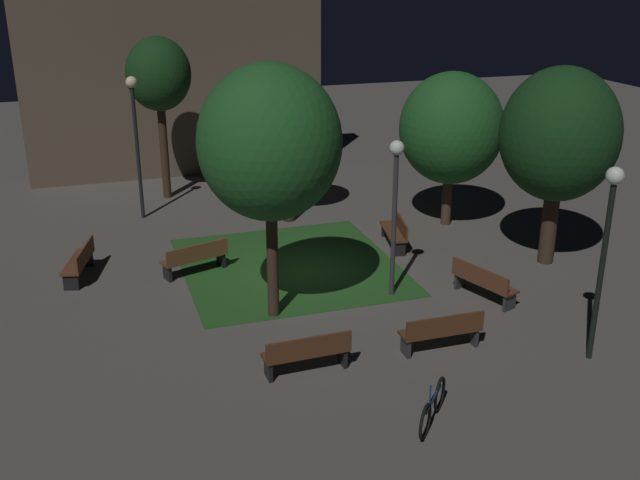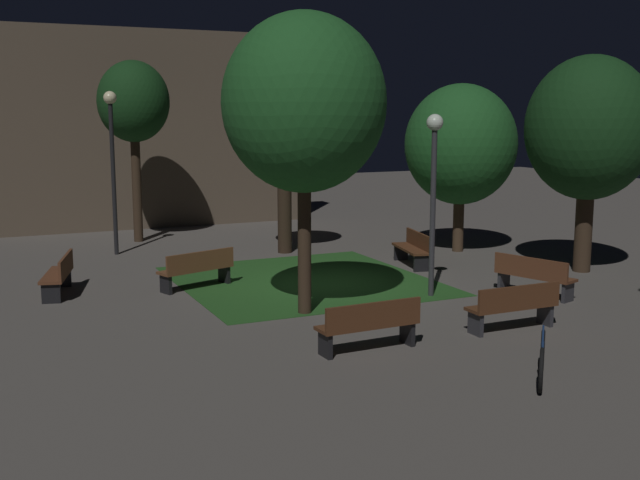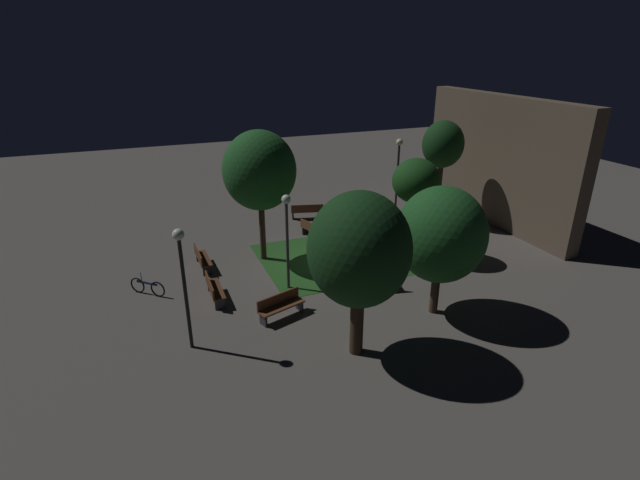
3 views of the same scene
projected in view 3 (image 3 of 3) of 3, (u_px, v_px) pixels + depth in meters
ground_plane at (319, 264)px, 21.48m from camera, size 60.00×60.00×0.00m
grass_lawn at (329, 259)px, 21.95m from camera, size 5.74×6.06×0.01m
bench_front_left at (202, 258)px, 20.89m from camera, size 1.82×0.54×0.88m
bench_near_trees at (214, 289)px, 18.31m from camera, size 1.80×0.49×0.88m
bench_front_right at (307, 211)px, 26.75m from camera, size 0.92×1.86×0.88m
bench_back_row at (373, 279)px, 19.03m from camera, size 0.84×1.86×0.88m
bench_lawn_edge at (280, 305)px, 17.16m from camera, size 1.02×1.86×0.88m
bench_path_side at (314, 230)px, 24.01m from camera, size 1.86×1.03×0.88m
tree_near_wall at (441, 235)px, 16.50m from camera, size 3.19×3.19×4.80m
tree_back_right at (259, 171)px, 20.41m from camera, size 3.19×3.19×5.90m
tree_tall_center at (359, 251)px, 14.02m from camera, size 3.13×3.13×5.39m
tree_right_canopy at (443, 145)px, 24.88m from camera, size 2.18×2.18×5.56m
tree_back_left at (416, 183)px, 20.97m from camera, size 2.12×2.12×4.61m
lamp_post_path_center at (287, 225)px, 18.35m from camera, size 0.36×0.36×3.96m
lamp_post_plaza_east at (398, 166)px, 25.54m from camera, size 0.36×0.36×4.57m
lamp_post_near_wall at (182, 269)px, 14.52m from camera, size 0.36×0.36×4.18m
bicycle at (148, 287)px, 18.73m from camera, size 1.12×1.26×0.93m
building_wall_backdrop at (498, 161)px, 25.40m from camera, size 11.22×0.80×6.78m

